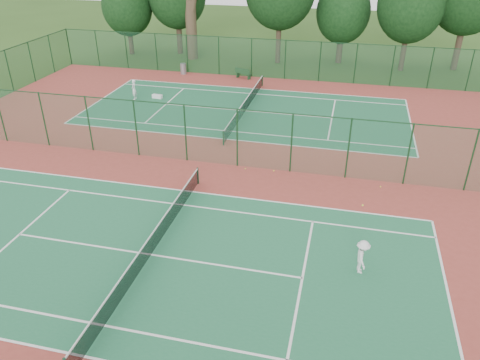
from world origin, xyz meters
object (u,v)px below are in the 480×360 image
Objects in this scene: bench at (243,73)px; trash_bin at (183,69)px; player_near at (362,257)px; player_far at (134,89)px; kit_bag at (157,96)px.

trash_bin is at bearing -161.16° from bench.
player_near reaches higher than bench.
bench is at bearing 14.76° from player_near.
bench is (-10.75, 25.26, -0.26)m from player_near.
player_far reaches higher than kit_bag.
trash_bin is 0.61× the size of bench.
bench is (5.79, -0.17, -0.00)m from trash_bin.
bench is 1.95× the size of kit_bag.
player_far reaches higher than trash_bin.
player_near is at bearing -46.42° from bench.
kit_bag is (1.67, 0.62, -0.65)m from player_far.
player_far is 0.99× the size of bench.
player_far is 1.90m from kit_bag.
player_near is 27.45m from bench.
kit_bag is at bearing -87.49° from trash_bin.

